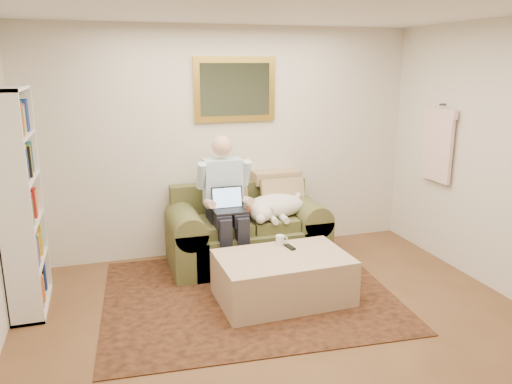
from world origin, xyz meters
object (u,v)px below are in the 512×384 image
seated_man (227,206)px  bookshelf (20,202)px  laptop (229,205)px  sofa (247,237)px  coffee_mug (280,240)px  ottoman (283,278)px  sleeping_dog (275,206)px

seated_man → bookshelf: size_ratio=0.72×
bookshelf → laptop: bearing=6.1°
seated_man → bookshelf: (-1.94, -0.27, 0.28)m
sofa → bookshelf: (-2.20, -0.43, 0.70)m
sofa → coffee_mug: (0.14, -0.72, 0.20)m
sofa → ottoman: size_ratio=1.41×
bookshelf → seated_man: bearing=8.0°
seated_man → ottoman: seated_man is taller
ottoman → coffee_mug: 0.40m
sleeping_dog → sofa: bearing=164.3°
sofa → seated_man: bearing=-148.5°
laptop → sleeping_dog: 0.59m
sleeping_dog → bookshelf: bearing=-172.2°
sofa → sleeping_dog: (0.31, -0.09, 0.36)m
ottoman → laptop: bearing=112.9°
bookshelf → ottoman: bearing=-14.0°
sleeping_dog → ottoman: (-0.24, -0.91, -0.44)m
coffee_mug → seated_man: bearing=125.3°
sofa → bookshelf: size_ratio=0.86×
seated_man → laptop: bearing=-90.0°
ottoman → bookshelf: bearing=166.0°
laptop → coffee_mug: laptop is taller
laptop → ottoman: laptop is taller
seated_man → laptop: 0.08m
sofa → laptop: size_ratio=5.15×
seated_man → bookshelf: bookshelf is taller
sofa → coffee_mug: 0.75m
sleeping_dog → coffee_mug: (-0.17, -0.63, -0.17)m
ottoman → bookshelf: size_ratio=0.61×
seated_man → bookshelf: bearing=-172.0°
sofa → sleeping_dog: 0.48m
bookshelf → sofa: bearing=11.1°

